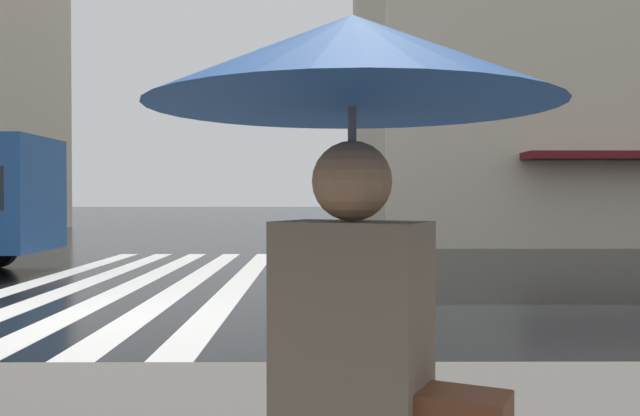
# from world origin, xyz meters

# --- Properties ---
(ground_plane) EXTENTS (220.00, 220.00, 0.00)m
(ground_plane) POSITION_xyz_m (0.00, 0.00, 0.00)
(ground_plane) COLOR black
(zebra_crossing) EXTENTS (13.00, 4.50, 0.01)m
(zebra_crossing) POSITION_xyz_m (4.00, 0.08, 0.00)
(zebra_crossing) COLOR silver
(zebra_crossing) RESTS_ON ground_plane
(pedestrian_with_floral_umbrella) EXTENTS (1.12, 1.12, 2.02)m
(pedestrian_with_floral_umbrella) POSITION_xyz_m (-7.34, -3.52, 1.81)
(pedestrian_with_floral_umbrella) COLOR #6B5B4C
(pedestrian_with_floral_umbrella) RESTS_ON sidewalk_pavement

